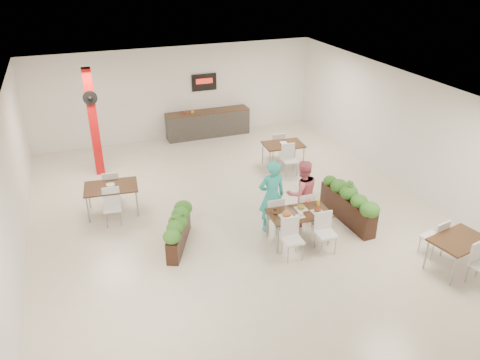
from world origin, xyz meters
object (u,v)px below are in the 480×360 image
at_px(side_table_a, 111,190).
at_px(main_table, 299,217).
at_px(service_counter, 208,123).
at_px(diner_woman, 302,193).
at_px(red_column, 93,122).
at_px(planter_right, 348,202).
at_px(planter_left, 178,227).
at_px(diner_man, 272,196).
at_px(side_table_b, 283,147).
at_px(side_table_c, 458,244).

bearing_deg(side_table_a, main_table, -30.39).
bearing_deg(service_counter, side_table_a, -131.69).
height_order(diner_woman, side_table_a, diner_woman).
xyz_separation_m(red_column, main_table, (3.95, -5.38, -1.01)).
bearing_deg(diner_woman, red_column, -44.19).
relative_size(main_table, planter_right, 0.81).
bearing_deg(service_counter, main_table, -90.40).
bearing_deg(planter_left, diner_man, -2.80).
relative_size(red_column, main_table, 1.90).
bearing_deg(diner_woman, planter_right, 169.78).
xyz_separation_m(diner_man, side_table_b, (1.84, 3.23, -0.28)).
height_order(red_column, planter_left, red_column).
height_order(service_counter, diner_man, service_counter).
height_order(diner_man, side_table_c, diner_man).
relative_size(red_column, planter_left, 2.04).
xyz_separation_m(planter_right, side_table_c, (1.05, -2.53, 0.11)).
bearing_deg(red_column, diner_woman, -47.31).
distance_m(diner_woman, side_table_a, 4.81).
bearing_deg(side_table_c, planter_right, 101.69).
xyz_separation_m(diner_man, planter_right, (1.96, -0.27, -0.40)).
xyz_separation_m(main_table, diner_woman, (0.41, 0.65, 0.21)).
distance_m(planter_right, side_table_a, 5.96).
relative_size(service_counter, side_table_c, 1.80).
distance_m(service_counter, side_table_c, 9.74).
xyz_separation_m(main_table, side_table_b, (1.45, 3.88, -0.00)).
bearing_deg(planter_left, side_table_b, 37.31).
height_order(side_table_a, side_table_b, same).
relative_size(diner_man, diner_woman, 1.08).
bearing_deg(planter_left, main_table, -16.14).
relative_size(diner_woman, side_table_c, 1.01).
height_order(red_column, side_table_c, red_column).
bearing_deg(side_table_b, side_table_c, -73.92).
height_order(planter_right, side_table_a, planter_right).
xyz_separation_m(main_table, side_table_c, (2.62, -2.15, -0.01)).
relative_size(planter_right, side_table_b, 1.26).
height_order(diner_woman, planter_right, diner_woman).
height_order(diner_woman, planter_left, diner_woman).
relative_size(red_column, side_table_a, 1.93).
distance_m(diner_man, side_table_a, 4.12).
bearing_deg(main_table, side_table_a, 143.54).
relative_size(diner_man, side_table_c, 1.09).
xyz_separation_m(red_column, planter_right, (5.51, -5.00, -1.13)).
height_order(red_column, planter_right, red_column).
distance_m(service_counter, planter_left, 7.01).
bearing_deg(diner_man, diner_woman, -176.88).
height_order(red_column, main_table, red_column).
bearing_deg(side_table_b, planter_right, -83.03).
bearing_deg(diner_man, planter_left, 0.32).
bearing_deg(planter_left, side_table_c, -28.96).
bearing_deg(side_table_b, main_table, -105.37).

